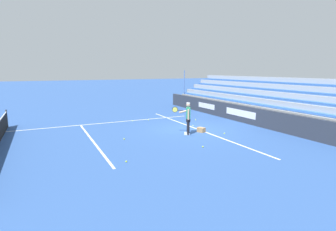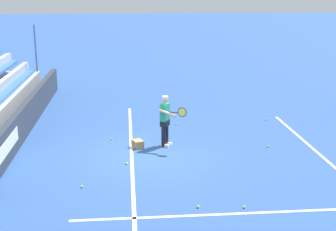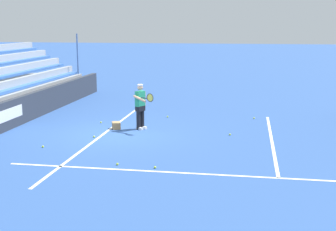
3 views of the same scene
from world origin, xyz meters
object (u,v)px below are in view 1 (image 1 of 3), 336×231
Objects in this scene: ball_box_cardboard at (201,130)px; tennis_ball_on_baseline at (126,161)px; tennis_player at (188,118)px; tennis_ball_near_player at (196,120)px; tennis_ball_far_right at (133,121)px; tennis_ball_far_left at (124,139)px; tennis_ball_by_box at (224,133)px; tennis_ball_midcourt at (193,126)px; tennis_ball_toward_net at (203,147)px; tennis_ball_stray_back at (149,120)px.

tennis_ball_on_baseline is at bearing 118.58° from ball_box_cardboard.
tennis_player is 5.14m from tennis_ball_on_baseline.
tennis_ball_near_player is (3.19, -2.52, -0.86)m from tennis_player.
ball_box_cardboard reaches higher than tennis_ball_far_right.
tennis_ball_on_baseline is (-3.18, 0.88, 0.00)m from tennis_ball_far_left.
tennis_ball_far_left and tennis_ball_far_right have the same top height.
tennis_ball_far_left is at bearing 114.91° from tennis_ball_near_player.
ball_box_cardboard is 5.25m from tennis_ball_far_right.
tennis_ball_on_baseline is (-2.73, 4.27, -0.86)m from tennis_player.
tennis_ball_by_box is 5.38m from tennis_ball_far_left.
tennis_ball_midcourt and tennis_ball_toward_net have the same top height.
tennis_player reaches higher than tennis_ball_far_right.
ball_box_cardboard is 4.35m from tennis_ball_far_left.
tennis_ball_far_right is (0.11, 1.11, 0.00)m from tennis_ball_stray_back.
tennis_ball_near_player is 1.00× the size of tennis_ball_on_baseline.
tennis_player is 4.29× the size of ball_box_cardboard.
tennis_ball_stray_back is at bearing 22.39° from tennis_ball_by_box.
ball_box_cardboard is at bearing -83.58° from tennis_player.
tennis_ball_midcourt is (1.60, -1.32, -0.86)m from tennis_player.
tennis_ball_by_box is (-0.91, -0.90, -0.10)m from ball_box_cardboard.
ball_box_cardboard is 6.06× the size of tennis_ball_midcourt.
tennis_ball_near_player and tennis_ball_toward_net have the same top height.
ball_box_cardboard is at bearing -31.83° from tennis_ball_toward_net.
tennis_ball_far_left is 3.30m from tennis_ball_on_baseline.
tennis_ball_stray_back and tennis_ball_midcourt have the same top height.
tennis_ball_far_left is 4.86m from tennis_ball_midcourt.
tennis_ball_far_right is 7.98m from tennis_ball_on_baseline.
tennis_ball_stray_back is 5.15m from tennis_ball_far_left.
tennis_ball_far_left is (0.34, 4.33, -0.10)m from ball_box_cardboard.
tennis_ball_far_left is (-2.74, 5.91, 0.00)m from tennis_ball_near_player.
ball_box_cardboard is 4.72m from tennis_ball_stray_back.
tennis_ball_midcourt is 4.45m from tennis_ball_toward_net.
ball_box_cardboard is at bearing -94.51° from tennis_ball_far_left.
tennis_ball_by_box is at bearing -167.77° from tennis_ball_midcourt.
tennis_ball_toward_net is (-4.00, 1.94, 0.00)m from tennis_ball_midcourt.
tennis_ball_toward_net is at bearing 154.17° from tennis_ball_midcourt.
tennis_ball_near_player is 6.41m from tennis_ball_toward_net.
tennis_ball_near_player is at bearing -29.26° from tennis_ball_toward_net.
tennis_ball_midcourt is at bearing -25.83° from tennis_ball_toward_net.
tennis_ball_far_right and tennis_ball_toward_net have the same top height.
tennis_ball_midcourt is 1.00× the size of tennis_ball_toward_net.
tennis_player is 3.53m from tennis_ball_far_left.
tennis_ball_far_right and tennis_ball_on_baseline have the same top height.
tennis_player is at bearing 140.48° from tennis_ball_midcourt.
tennis_ball_by_box is 1.00× the size of tennis_ball_midcourt.
tennis_ball_midcourt is at bearing -150.46° from tennis_ball_stray_back.
tennis_ball_toward_net is at bearing -135.72° from tennis_ball_far_left.
tennis_ball_near_player and tennis_ball_midcourt have the same top height.
tennis_ball_near_player is at bearing -36.94° from tennis_ball_midcourt.
tennis_ball_on_baseline is at bearing 107.53° from tennis_ball_by_box.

